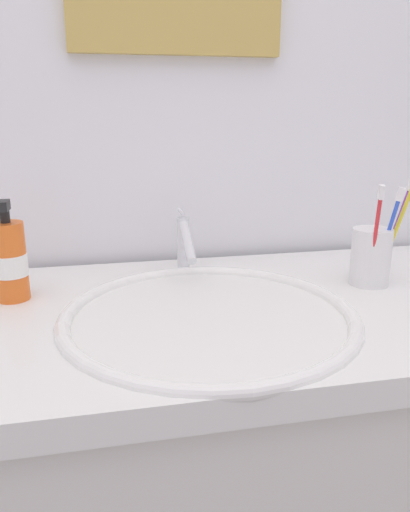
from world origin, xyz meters
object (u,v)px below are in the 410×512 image
toothbrush_cup (371,257)px  toothbrush_purple (397,223)px  faucet (184,242)px  soap_dispenser (10,261)px  toothbrush_blue (389,229)px  toothbrush_yellow (399,221)px  toothbrush_red (376,230)px

toothbrush_cup → toothbrush_purple: bearing=-2.5°
faucet → soap_dispenser: (-0.31, -0.08, 0.01)m
toothbrush_blue → soap_dispenser: size_ratio=1.03×
toothbrush_yellow → soap_dispenser: toothbrush_yellow is taller
toothbrush_red → soap_dispenser: 0.63m
faucet → toothbrush_blue: (0.35, -0.15, 0.04)m
faucet → soap_dispenser: size_ratio=0.82×
toothbrush_cup → soap_dispenser: (-0.63, 0.05, 0.02)m
faucet → toothbrush_cup: size_ratio=1.35×
toothbrush_cup → faucet: bearing=157.4°
toothbrush_cup → toothbrush_yellow: toothbrush_yellow is taller
toothbrush_red → toothbrush_blue: toothbrush_red is taller
toothbrush_cup → toothbrush_yellow: size_ratio=0.52×
toothbrush_yellow → soap_dispenser: size_ratio=1.18×
soap_dispenser → faucet: bearing=14.9°
faucet → toothbrush_yellow: (0.37, -0.14, 0.05)m
toothbrush_yellow → toothbrush_blue: toothbrush_yellow is taller
faucet → toothbrush_yellow: 0.40m
toothbrush_cup → toothbrush_red: toothbrush_red is taller
toothbrush_blue → soap_dispenser: 0.66m
faucet → toothbrush_blue: toothbrush_blue is taller
toothbrush_purple → faucet: bearing=159.6°
soap_dispenser → toothbrush_red: bearing=-7.8°
toothbrush_red → toothbrush_purple: 0.07m
soap_dispenser → toothbrush_blue: bearing=-5.7°
toothbrush_blue → faucet: bearing=156.8°
faucet → toothbrush_purple: toothbrush_purple is taller
toothbrush_blue → toothbrush_cup: bearing=149.1°
toothbrush_purple → soap_dispenser: bearing=175.5°
toothbrush_cup → toothbrush_purple: 0.08m
toothbrush_purple → soap_dispenser: toothbrush_purple is taller
toothbrush_purple → soap_dispenser: size_ratio=1.12×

